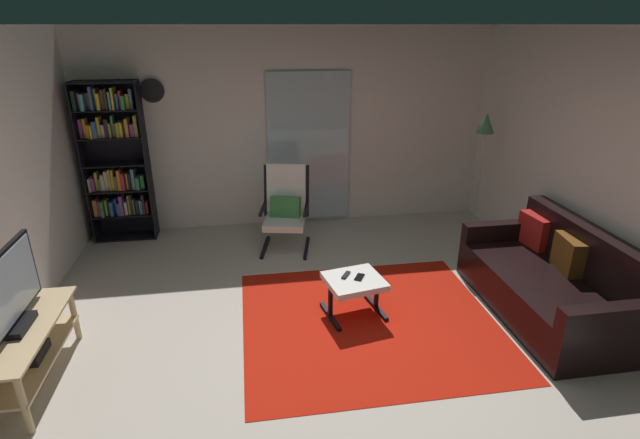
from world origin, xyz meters
The scene contains 15 objects.
ground_plane centered at (0.00, 0.00, 0.00)m, with size 7.02×7.02×0.00m, color #C0B3A5.
wall_back centered at (0.00, 2.90, 1.30)m, with size 5.60×0.06×2.60m, color silver.
wall_right centered at (2.70, 0.00, 1.30)m, with size 0.06×6.00×2.60m, color silver.
glass_door_panel centered at (0.25, 2.83, 1.05)m, with size 1.10×0.01×2.00m, color silver.
area_rug centered at (0.46, 0.27, 0.00)m, with size 2.36×2.15×0.01m, color red.
tv_stand centered at (-2.37, -0.12, 0.33)m, with size 0.50×1.19×0.50m.
television centered at (-2.37, -0.12, 0.79)m, with size 0.20×0.98×0.60m.
bookshelf_near_tv centered at (-2.20, 2.67, 1.06)m, with size 0.76×0.30×1.99m.
leather_sofa centered at (2.22, 0.18, 0.30)m, with size 0.92×1.84×0.86m.
lounge_armchair centered at (-0.15, 2.07, 0.53)m, with size 0.68×0.75×1.02m.
ottoman centered at (0.34, 0.43, 0.32)m, with size 0.60×0.57×0.38m.
tv_remote centered at (0.27, 0.49, 0.39)m, with size 0.04×0.14×0.02m, color black.
cell_phone centered at (0.39, 0.44, 0.39)m, with size 0.07×0.14×0.01m, color black.
floor_lamp_by_shelf centered at (2.35, 2.07, 1.32)m, with size 0.22×0.22×1.60m.
wall_clock centered at (-1.68, 2.82, 1.85)m, with size 0.29×0.03×0.29m.
Camera 1 is at (-0.61, -3.46, 2.61)m, focal length 27.04 mm.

